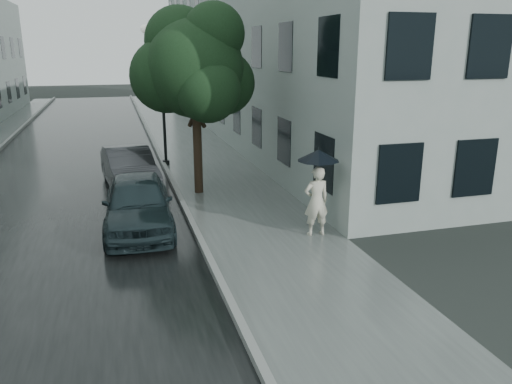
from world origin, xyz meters
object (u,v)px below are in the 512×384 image
object	(u,v)px
car_far	(129,168)
pedestrian	(316,201)
street_tree	(194,67)
car_near	(138,203)
lamp_post	(159,88)

from	to	relation	value
car_far	pedestrian	bearing A→B (deg)	-60.53
pedestrian	car_far	bearing A→B (deg)	-53.13
street_tree	car_far	world-z (taller)	street_tree
pedestrian	car_near	world-z (taller)	pedestrian
pedestrian	car_far	distance (m)	7.26
pedestrian	street_tree	distance (m)	6.13
pedestrian	car_near	distance (m)	4.58
pedestrian	car_far	size ratio (longest dim) A/B	0.43
lamp_post	car_far	xyz separation A→B (m)	(-1.40, -3.23, -2.41)
street_tree	car_far	distance (m)	4.08
street_tree	car_far	xyz separation A→B (m)	(-2.15, 1.02, -3.32)
lamp_post	car_near	size ratio (longest dim) A/B	1.28
lamp_post	car_far	distance (m)	4.26
pedestrian	car_near	size ratio (longest dim) A/B	0.42
lamp_post	pedestrian	bearing A→B (deg)	-60.44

